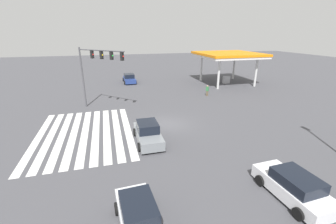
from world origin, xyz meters
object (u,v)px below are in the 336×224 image
(pedestrian, at_px, (207,90))
(car_3, at_px, (129,79))
(car_0, at_px, (293,186))
(traffic_signal_mast, at_px, (96,64))
(car_4, at_px, (139,218))
(car_1, at_px, (148,133))

(pedestrian, bearing_deg, car_3, -97.90)
(car_3, bearing_deg, car_0, 8.68)
(traffic_signal_mast, height_order, car_4, traffic_signal_mast)
(car_4, bearing_deg, car_0, 86.37)
(car_3, bearing_deg, traffic_signal_mast, -19.50)
(car_4, xyz_separation_m, pedestrian, (-20.43, 12.80, 0.14))
(traffic_signal_mast, xyz_separation_m, car_0, (18.27, 10.18, -4.60))
(car_0, xyz_separation_m, car_3, (-32.58, -5.25, -0.01))
(car_1, relative_size, car_3, 1.00)
(car_4, bearing_deg, car_3, 171.26)
(car_0, bearing_deg, car_1, 33.08)
(car_0, height_order, car_3, car_3)
(car_3, bearing_deg, car_1, -3.07)
(car_0, xyz_separation_m, pedestrian, (-20.49, 4.42, 0.13))
(car_1, height_order, pedestrian, car_1)
(car_0, bearing_deg, car_3, 6.34)
(traffic_signal_mast, height_order, car_0, traffic_signal_mast)
(car_0, height_order, car_4, car_4)
(car_0, relative_size, pedestrian, 2.90)
(traffic_signal_mast, relative_size, car_4, 1.57)
(traffic_signal_mast, bearing_deg, car_3, 115.97)
(car_0, bearing_deg, pedestrian, -15.00)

